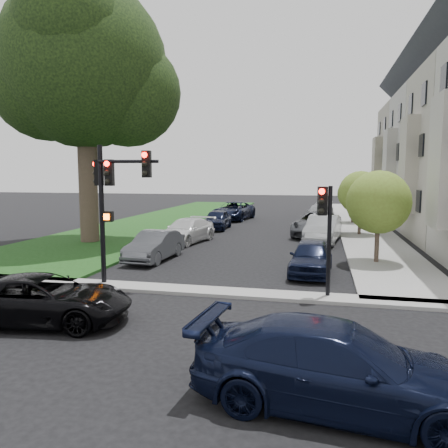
% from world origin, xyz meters
% --- Properties ---
extents(ground, '(140.00, 140.00, 0.00)m').
position_xyz_m(ground, '(0.00, 0.00, 0.00)').
color(ground, black).
rests_on(ground, ground).
extents(grass_strip, '(8.00, 44.00, 0.12)m').
position_xyz_m(grass_strip, '(-9.00, 24.00, 0.06)').
color(grass_strip, '#13360D').
rests_on(grass_strip, ground).
extents(sidewalk_right, '(3.50, 44.00, 0.12)m').
position_xyz_m(sidewalk_right, '(6.75, 24.00, 0.06)').
color(sidewalk_right, gray).
rests_on(sidewalk_right, ground).
extents(sidewalk_cross, '(60.00, 1.00, 0.12)m').
position_xyz_m(sidewalk_cross, '(0.00, 2.00, 0.06)').
color(sidewalk_cross, gray).
rests_on(sidewalk_cross, ground).
extents(house_c, '(7.70, 7.55, 15.97)m').
position_xyz_m(house_c, '(12.45, 23.00, 6.93)').
color(house_c, '#A99F95').
rests_on(house_c, ground).
extents(house_d, '(7.70, 7.55, 15.97)m').
position_xyz_m(house_d, '(12.45, 30.50, 6.93)').
color(house_d, '#7A715B').
rests_on(house_d, ground).
extents(eucalyptus, '(10.26, 9.31, 14.53)m').
position_xyz_m(eucalyptus, '(-9.28, 10.78, 9.92)').
color(eucalyptus, '#32271F').
rests_on(eucalyptus, ground).
extents(small_tree_a, '(2.76, 2.76, 4.14)m').
position_xyz_m(small_tree_a, '(6.20, 8.15, 2.75)').
color(small_tree_a, '#32271F').
rests_on(small_tree_a, ground).
extents(small_tree_b, '(2.78, 2.78, 4.17)m').
position_xyz_m(small_tree_b, '(6.20, 17.28, 2.77)').
color(small_tree_b, '#32271F').
rests_on(small_tree_b, ground).
extents(small_tree_c, '(2.40, 2.40, 3.61)m').
position_xyz_m(small_tree_c, '(6.20, 24.20, 2.40)').
color(small_tree_c, '#32271F').
rests_on(small_tree_c, ground).
extents(traffic_signal_main, '(2.44, 0.64, 4.99)m').
position_xyz_m(traffic_signal_main, '(-3.41, 2.23, 3.44)').
color(traffic_signal_main, black).
rests_on(traffic_signal_main, ground).
extents(traffic_signal_secondary, '(0.48, 0.39, 3.62)m').
position_xyz_m(traffic_signal_secondary, '(3.91, 2.19, 2.52)').
color(traffic_signal_secondary, black).
rests_on(traffic_signal_secondary, ground).
extents(car_cross_near, '(4.98, 2.88, 1.30)m').
position_xyz_m(car_cross_near, '(-3.46, -1.81, 0.65)').
color(car_cross_near, black).
rests_on(car_cross_near, ground).
extents(car_cross_far, '(5.23, 2.58, 1.46)m').
position_xyz_m(car_cross_far, '(4.10, -4.48, 0.73)').
color(car_cross_far, black).
rests_on(car_cross_far, ground).
extents(car_parked_0, '(1.76, 4.05, 1.36)m').
position_xyz_m(car_parked_0, '(3.42, 5.67, 0.68)').
color(car_parked_0, black).
rests_on(car_parked_0, ground).
extents(car_parked_1, '(2.26, 4.93, 1.57)m').
position_xyz_m(car_parked_1, '(3.89, 13.99, 0.78)').
color(car_parked_1, '#999BA0').
rests_on(car_parked_1, ground).
extents(car_parked_2, '(3.39, 6.01, 1.58)m').
position_xyz_m(car_parked_2, '(3.53, 16.62, 0.79)').
color(car_parked_2, '#3F4247').
rests_on(car_parked_2, ground).
extents(car_parked_3, '(2.32, 4.67, 1.53)m').
position_xyz_m(car_parked_3, '(3.58, 24.78, 0.77)').
color(car_parked_3, '#999BA0').
rests_on(car_parked_3, ground).
extents(car_parked_4, '(2.38, 4.69, 1.30)m').
position_xyz_m(car_parked_4, '(3.84, 31.20, 0.65)').
color(car_parked_4, '#999BA0').
rests_on(car_parked_4, ground).
extents(car_parked_5, '(1.65, 4.18, 1.35)m').
position_xyz_m(car_parked_5, '(-3.71, 6.90, 0.68)').
color(car_parked_5, '#3F4247').
rests_on(car_parked_5, ground).
extents(car_parked_6, '(2.82, 5.06, 1.39)m').
position_xyz_m(car_parked_6, '(-3.84, 12.16, 0.69)').
color(car_parked_6, silver).
rests_on(car_parked_6, ground).
extents(car_parked_7, '(1.78, 4.17, 1.41)m').
position_xyz_m(car_parked_7, '(-3.56, 18.60, 0.70)').
color(car_parked_7, black).
rests_on(car_parked_7, ground).
extents(car_parked_8, '(3.25, 5.91, 1.57)m').
position_xyz_m(car_parked_8, '(-3.64, 25.11, 0.78)').
color(car_parked_8, black).
rests_on(car_parked_8, ground).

